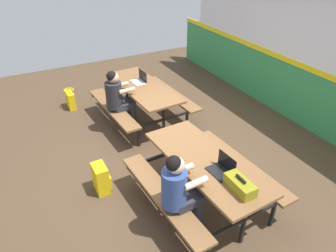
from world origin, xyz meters
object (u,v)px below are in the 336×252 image
(picnic_table_left, at_px, (143,94))
(laptop_silver, at_px, (140,80))
(toolbox_grey, at_px, (240,185))
(backpack_dark, at_px, (101,179))
(student_further, at_px, (180,189))
(tote_bag_bright, at_px, (71,100))
(laptop_dark, at_px, (222,169))
(picnic_table_right, at_px, (205,170))
(student_nearer, at_px, (118,96))

(picnic_table_left, distance_m, laptop_silver, 0.29)
(toolbox_grey, xyz_separation_m, backpack_dark, (-1.54, -1.21, -0.60))
(student_further, xyz_separation_m, laptop_silver, (-2.99, 0.79, 0.08))
(student_further, bearing_deg, tote_bag_bright, -174.10)
(laptop_dark, bearing_deg, tote_bag_bright, -165.84)
(student_further, bearing_deg, laptop_dark, 89.79)
(picnic_table_right, relative_size, backpack_dark, 4.50)
(picnic_table_right, relative_size, student_nearer, 1.64)
(student_nearer, bearing_deg, toolbox_grey, 6.80)
(student_nearer, bearing_deg, picnic_table_left, 104.15)
(picnic_table_left, bearing_deg, laptop_dark, -3.53)
(picnic_table_right, height_order, toolbox_grey, toolbox_grey)
(laptop_dark, height_order, tote_bag_bright, laptop_dark)
(student_nearer, bearing_deg, backpack_dark, -29.85)
(picnic_table_right, bearing_deg, toolbox_grey, 3.19)
(picnic_table_right, distance_m, tote_bag_bright, 3.85)
(picnic_table_left, height_order, tote_bag_bright, picnic_table_left)
(picnic_table_right, distance_m, backpack_dark, 1.52)
(laptop_silver, distance_m, laptop_dark, 3.00)
(picnic_table_right, relative_size, laptop_silver, 5.97)
(student_further, bearing_deg, laptop_silver, 165.12)
(laptop_silver, relative_size, laptop_dark, 1.00)
(picnic_table_left, height_order, student_nearer, student_nearer)
(picnic_table_left, bearing_deg, tote_bag_bright, -135.45)
(student_further, distance_m, backpack_dark, 1.42)
(tote_bag_bright, bearing_deg, toolbox_grey, 12.81)
(student_nearer, relative_size, laptop_silver, 3.64)
(student_nearer, distance_m, toolbox_grey, 3.04)
(picnic_table_left, distance_m, backpack_dark, 2.16)
(student_further, height_order, laptop_silver, student_further)
(student_further, xyz_separation_m, tote_bag_bright, (-3.99, -0.41, -0.51))
(picnic_table_left, distance_m, tote_bag_bright, 1.72)
(picnic_table_left, bearing_deg, laptop_silver, 172.31)
(student_nearer, height_order, tote_bag_bright, student_nearer)
(picnic_table_right, xyz_separation_m, backpack_dark, (-0.90, -1.17, -0.36))
(toolbox_grey, bearing_deg, picnic_table_left, 176.55)
(picnic_table_left, relative_size, backpack_dark, 4.50)
(picnic_table_right, height_order, student_nearer, student_nearer)
(student_nearer, height_order, toolbox_grey, student_nearer)
(picnic_table_left, distance_m, toolbox_grey, 3.17)
(student_nearer, relative_size, laptop_dark, 3.64)
(student_further, relative_size, laptop_silver, 3.64)
(student_nearer, xyz_separation_m, tote_bag_bright, (-1.34, -0.63, -0.51))
(backpack_dark, height_order, tote_bag_bright, backpack_dark)
(picnic_table_right, xyz_separation_m, student_further, (0.28, -0.54, 0.13))
(toolbox_grey, bearing_deg, backpack_dark, -142.01)
(picnic_table_left, distance_m, student_further, 2.90)
(picnic_table_right, height_order, student_further, student_further)
(toolbox_grey, relative_size, backpack_dark, 0.91)
(student_nearer, height_order, backpack_dark, student_nearer)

